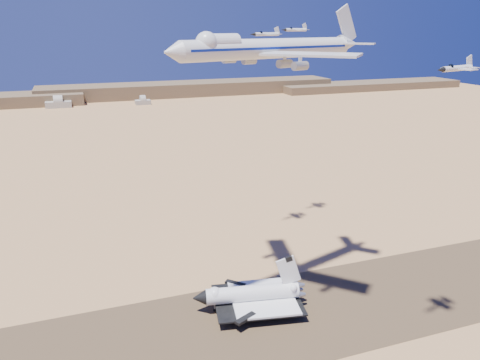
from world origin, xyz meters
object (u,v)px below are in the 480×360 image
object	(u,v)px
crew_c	(276,313)
crew_a	(272,314)
crew_b	(275,312)
chase_jet_a	(456,68)
shuttle	(251,295)
chase_jet_c	(266,34)
carrier_747	(265,49)
chase_jet_d	(295,30)

from	to	relation	value
crew_c	crew_a	bearing A→B (deg)	56.03
crew_b	crew_c	xyz separation A→B (m)	(0.26, -0.85, -0.01)
crew_c	chase_jet_a	xyz separation A→B (m)	(33.90, -29.91, 82.94)
shuttle	crew_a	world-z (taller)	shuttle
crew_c	crew_b	bearing A→B (deg)	-10.80
crew_c	chase_jet_a	distance (m)	94.46
crew_b	chase_jet_c	xyz separation A→B (m)	(19.62, 58.79, 89.92)
carrier_747	crew_a	world-z (taller)	carrier_747
chase_jet_a	shuttle	bearing A→B (deg)	121.35
crew_a	crew_b	distance (m)	1.44
chase_jet_c	crew_b	bearing A→B (deg)	-122.66
shuttle	chase_jet_c	distance (m)	103.87
chase_jet_c	chase_jet_d	bearing A→B (deg)	13.76
crew_b	crew_a	bearing A→B (deg)	86.74
carrier_747	chase_jet_d	bearing A→B (deg)	39.69
chase_jet_c	chase_jet_d	size ratio (longest dim) A/B	1.05
shuttle	chase_jet_d	xyz separation A→B (m)	(43.53, 62.02, 87.31)
crew_c	shuttle	bearing A→B (deg)	15.33
crew_a	chase_jet_c	distance (m)	109.93
carrier_747	crew_a	xyz separation A→B (m)	(0.40, -8.93, -86.69)
crew_a	chase_jet_c	xyz separation A→B (m)	(20.88, 59.48, 90.05)
shuttle	carrier_747	bearing A→B (deg)	35.00
crew_b	chase_jet_c	distance (m)	109.21
carrier_747	crew_a	bearing A→B (deg)	-104.74
crew_a	carrier_747	bearing A→B (deg)	-17.63
crew_b	chase_jet_c	bearing A→B (deg)	-50.39
crew_a	chase_jet_d	size ratio (longest dim) A/B	0.11
crew_b	chase_jet_d	world-z (taller)	chase_jet_d
shuttle	chase_jet_a	distance (m)	95.88
shuttle	chase_jet_d	size ratio (longest dim) A/B	2.78
chase_jet_a	crew_b	bearing A→B (deg)	121.71
shuttle	crew_b	world-z (taller)	shuttle
crew_b	shuttle	bearing A→B (deg)	13.81
crew_a	chase_jet_a	distance (m)	95.17
crew_a	chase_jet_a	world-z (taller)	chase_jet_a
chase_jet_d	crew_b	bearing A→B (deg)	-132.94
carrier_747	crew_c	xyz separation A→B (m)	(1.92, -9.09, -86.57)
crew_b	chase_jet_d	size ratio (longest dim) A/B	0.13
chase_jet_d	crew_c	bearing A→B (deg)	-132.48
shuttle	crew_b	size ratio (longest dim) A/B	21.01
carrier_747	crew_b	size ratio (longest dim) A/B	39.65
chase_jet_a	chase_jet_c	world-z (taller)	chase_jet_c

